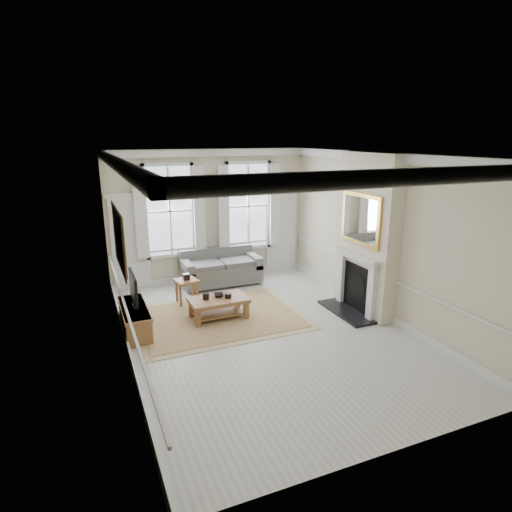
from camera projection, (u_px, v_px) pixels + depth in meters
name	position (u px, v px, depth m)	size (l,w,h in m)	color
floor	(266.00, 332.00, 8.36)	(7.20, 7.20, 0.00)	#B7B5AD
ceiling	(267.00, 154.00, 7.44)	(7.20, 7.20, 0.00)	white
back_wall	(210.00, 216.00, 11.10)	(5.20, 5.20, 0.00)	beige
left_wall	(120.00, 264.00, 6.94)	(7.20, 7.20, 0.00)	beige
right_wall	(381.00, 236.00, 8.86)	(7.20, 7.20, 0.00)	beige
window_left	(170.00, 211.00, 10.61)	(1.26, 0.20, 2.20)	#B2BCC6
window_right	(248.00, 206.00, 11.39)	(1.26, 0.20, 2.20)	#B2BCC6
door_left	(130.00, 244.00, 10.45)	(0.90, 0.08, 2.30)	silver
door_right	(281.00, 230.00, 11.97)	(0.90, 0.08, 2.30)	silver
painting	(119.00, 239.00, 7.12)	(0.05, 1.66, 1.06)	#A56D1C
chimney_breast	(368.00, 235.00, 8.98)	(0.35, 1.70, 3.38)	beige
hearth	(346.00, 312.00, 9.27)	(0.55, 1.50, 0.05)	black
fireplace	(356.00, 280.00, 9.15)	(0.21, 1.45, 1.33)	silver
mirror	(360.00, 219.00, 8.80)	(0.06, 1.26, 1.06)	gold
sofa	(220.00, 270.00, 11.05)	(1.98, 0.96, 0.89)	#595957
side_table	(187.00, 284.00, 9.69)	(0.53, 0.53, 0.57)	brown
rug	(219.00, 318.00, 9.00)	(3.50, 2.60, 0.02)	tan
coffee_table	(218.00, 302.00, 8.90)	(1.21, 0.72, 0.45)	brown
ceramic_pot_a	(206.00, 296.00, 8.82)	(0.13, 0.13, 0.13)	black
ceramic_pot_b	(228.00, 295.00, 8.90)	(0.14, 0.14, 0.10)	black
bowl	(219.00, 295.00, 8.98)	(0.23, 0.23, 0.06)	black
tv_stand	(135.00, 319.00, 8.33)	(0.46, 1.44, 0.51)	brown
tv	(133.00, 288.00, 8.17)	(0.08, 0.90, 0.68)	black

